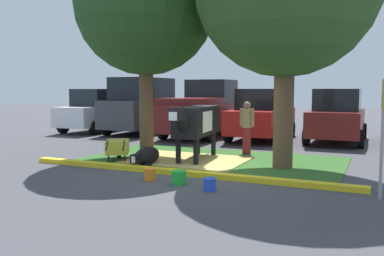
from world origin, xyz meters
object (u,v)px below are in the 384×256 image
object	(u,v)px
shade_tree_left	(145,5)
cow_holstein	(196,122)
calf_lying	(147,156)
person_handler	(247,126)
parking_sign	(383,115)
sedan_blue	(337,116)
suv_dark_grey	(143,105)
bucket_blue	(210,184)
bucket_green	(179,177)
wheelbarrow	(118,147)
bucket_orange	(150,174)
hatchback_white	(98,111)
pickup_truck_maroon	(204,110)
sedan_red	(262,115)

from	to	relation	value
shade_tree_left	cow_holstein	xyz separation A→B (m)	(1.70, -0.19, -3.34)
calf_lying	person_handler	bearing A→B (deg)	57.22
parking_sign	sedan_blue	bearing A→B (deg)	100.39
suv_dark_grey	bucket_blue	bearing A→B (deg)	-52.03
shade_tree_left	suv_dark_grey	xyz separation A→B (m)	(-3.52, 5.59, -3.18)
shade_tree_left	calf_lying	bearing A→B (deg)	-59.52
bucket_green	calf_lying	bearing A→B (deg)	137.38
shade_tree_left	bucket_blue	size ratio (longest dim) A/B	24.10
calf_lying	bucket_blue	bearing A→B (deg)	-36.14
wheelbarrow	sedan_blue	world-z (taller)	sedan_blue
wheelbarrow	bucket_orange	xyz separation A→B (m)	(2.11, -1.83, -0.25)
shade_tree_left	bucket_orange	bearing A→B (deg)	-58.09
cow_holstein	hatchback_white	xyz separation A→B (m)	(-7.60, 5.60, -0.12)
bucket_green	suv_dark_grey	xyz separation A→B (m)	(-6.06, 8.54, 1.12)
pickup_truck_maroon	bucket_green	bearing A→B (deg)	-70.50
sedan_blue	shade_tree_left	bearing A→B (deg)	-129.97
wheelbarrow	hatchback_white	bearing A→B (deg)	130.80
bucket_blue	hatchback_white	bearing A→B (deg)	137.04
sedan_red	bucket_orange	bearing A→B (deg)	-91.95
wheelbarrow	parking_sign	world-z (taller)	parking_sign
wheelbarrow	bucket_blue	size ratio (longest dim) A/B	5.64
suv_dark_grey	sedan_blue	size ratio (longest dim) A/B	1.05
sedan_red	person_handler	bearing A→B (deg)	-81.76
hatchback_white	sedan_red	distance (m)	7.98
calf_lying	suv_dark_grey	size ratio (longest dim) A/B	0.29
person_handler	wheelbarrow	world-z (taller)	person_handler
hatchback_white	shade_tree_left	bearing A→B (deg)	-42.50
shade_tree_left	person_handler	world-z (taller)	shade_tree_left
calf_lying	person_handler	xyz separation A→B (m)	(1.86, 2.89, 0.63)
bucket_orange	hatchback_white	distance (m)	11.35
calf_lying	pickup_truck_maroon	world-z (taller)	pickup_truck_maroon
hatchback_white	sedan_red	bearing A→B (deg)	0.00
calf_lying	sedan_red	world-z (taller)	sedan_red
wheelbarrow	pickup_truck_maroon	size ratio (longest dim) A/B	0.28
bucket_blue	hatchback_white	world-z (taller)	hatchback_white
hatchback_white	suv_dark_grey	distance (m)	2.40
bucket_orange	suv_dark_grey	distance (m)	10.08
wheelbarrow	parking_sign	bearing A→B (deg)	-12.15
person_handler	sedan_blue	size ratio (longest dim) A/B	0.37
wheelbarrow	cow_holstein	bearing A→B (deg)	23.41
cow_holstein	sedan_blue	bearing A→B (deg)	62.16
bucket_blue	pickup_truck_maroon	xyz separation A→B (m)	(-3.84, 8.83, 0.98)
bucket_blue	sedan_red	size ratio (longest dim) A/B	0.06
calf_lying	person_handler	distance (m)	3.49
shade_tree_left	cow_holstein	size ratio (longest dim) A/B	2.09
bucket_green	wheelbarrow	bearing A→B (deg)	146.60
person_handler	sedan_blue	world-z (taller)	sedan_blue
bucket_orange	sedan_blue	world-z (taller)	sedan_blue
parking_sign	suv_dark_grey	size ratio (longest dim) A/B	0.48
cow_holstein	bucket_orange	distance (m)	2.87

